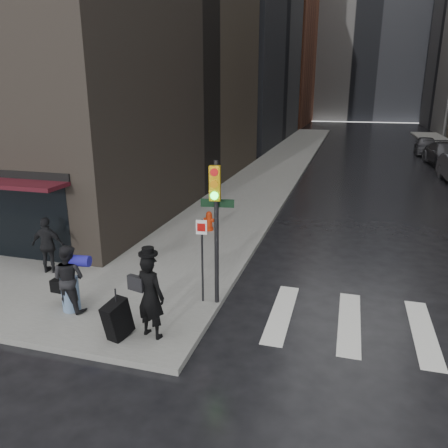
# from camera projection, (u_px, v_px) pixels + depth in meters

# --- Properties ---
(ground) EXTENTS (140.00, 140.00, 0.00)m
(ground) POSITION_uv_depth(u_px,v_px,m) (132.00, 313.00, 10.64)
(ground) COLOR black
(ground) RESTS_ON ground
(sidewalk_left) EXTENTS (4.00, 50.00, 0.15)m
(sidewalk_left) POSITION_uv_depth(u_px,v_px,m) (288.00, 156.00, 35.42)
(sidewalk_left) COLOR slate
(sidewalk_left) RESTS_ON ground
(bldg_left_far) EXTENTS (22.00, 20.00, 26.00)m
(bldg_left_far) POSITION_uv_depth(u_px,v_px,m) (239.00, 37.00, 67.21)
(bldg_left_far) COLOR brown
(bldg_left_far) RESTS_ON ground
(bldg_distant) EXTENTS (40.00, 12.00, 32.00)m
(bldg_distant) POSITION_uv_depth(u_px,v_px,m) (368.00, 25.00, 76.02)
(bldg_distant) COLOR slate
(bldg_distant) RESTS_ON ground
(man_overcoat) EXTENTS (1.27, 0.97, 2.05)m
(man_overcoat) POSITION_uv_depth(u_px,v_px,m) (143.00, 300.00, 9.11)
(man_overcoat) COLOR black
(man_overcoat) RESTS_ON ground
(man_jeans) EXTENTS (1.16, 0.67, 1.64)m
(man_jeans) POSITION_uv_depth(u_px,v_px,m) (69.00, 278.00, 10.25)
(man_jeans) COLOR black
(man_jeans) RESTS_ON ground
(man_greycoat) EXTENTS (1.01, 0.52, 1.64)m
(man_greycoat) POSITION_uv_depth(u_px,v_px,m) (48.00, 245.00, 12.43)
(man_greycoat) COLOR black
(man_greycoat) RESTS_ON ground
(traffic_light) EXTENTS (0.88, 0.46, 3.53)m
(traffic_light) POSITION_uv_depth(u_px,v_px,m) (215.00, 215.00, 10.13)
(traffic_light) COLOR black
(traffic_light) RESTS_ON ground
(fire_hydrant) EXTENTS (0.42, 0.32, 0.73)m
(fire_hydrant) POSITION_uv_depth(u_px,v_px,m) (209.00, 222.00, 16.34)
(fire_hydrant) COLOR #AD280A
(fire_hydrant) RESTS_ON ground
(parked_car_3) EXTENTS (2.79, 5.77, 1.62)m
(parked_car_3) POSITION_uv_depth(u_px,v_px,m) (446.00, 155.00, 30.98)
(parked_car_3) COLOR #3C3C41
(parked_car_3) RESTS_ON ground
(parked_car_4) EXTENTS (2.07, 4.41, 1.46)m
(parked_car_4) POSITION_uv_depth(u_px,v_px,m) (426.00, 145.00, 36.78)
(parked_car_4) COLOR #3A3A3F
(parked_car_4) RESTS_ON ground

